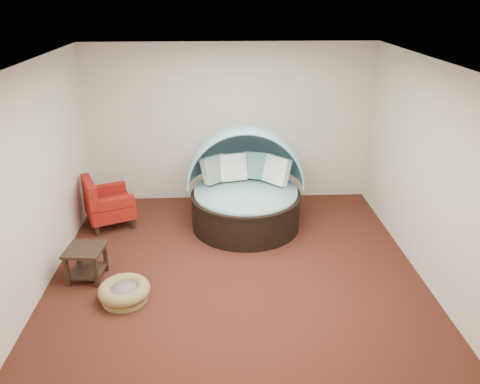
{
  "coord_description": "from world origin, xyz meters",
  "views": [
    {
      "loc": [
        -0.21,
        -5.53,
        3.59
      ],
      "look_at": [
        0.08,
        0.6,
        0.92
      ],
      "focal_mm": 35.0,
      "sensor_mm": 36.0,
      "label": 1
    }
  ],
  "objects_px": {
    "red_armchair": "(106,204)",
    "side_table": "(86,259)",
    "pet_basket": "(124,292)",
    "canopy_daybed": "(246,181)"
  },
  "relations": [
    {
      "from": "pet_basket",
      "to": "red_armchair",
      "type": "bearing_deg",
      "value": 106.99
    },
    {
      "from": "side_table",
      "to": "pet_basket",
      "type": "bearing_deg",
      "value": -41.12
    },
    {
      "from": "canopy_daybed",
      "to": "side_table",
      "type": "bearing_deg",
      "value": -143.48
    },
    {
      "from": "pet_basket",
      "to": "canopy_daybed",
      "type": "bearing_deg",
      "value": 51.11
    },
    {
      "from": "red_armchair",
      "to": "side_table",
      "type": "height_order",
      "value": "red_armchair"
    },
    {
      "from": "pet_basket",
      "to": "red_armchair",
      "type": "relative_size",
      "value": 0.69
    },
    {
      "from": "canopy_daybed",
      "to": "side_table",
      "type": "xyz_separation_m",
      "value": [
        -2.21,
        -1.52,
        -0.45
      ]
    },
    {
      "from": "canopy_daybed",
      "to": "pet_basket",
      "type": "bearing_deg",
      "value": -126.92
    },
    {
      "from": "pet_basket",
      "to": "red_armchair",
      "type": "height_order",
      "value": "red_armchair"
    },
    {
      "from": "pet_basket",
      "to": "side_table",
      "type": "relative_size",
      "value": 1.23
    }
  ]
}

